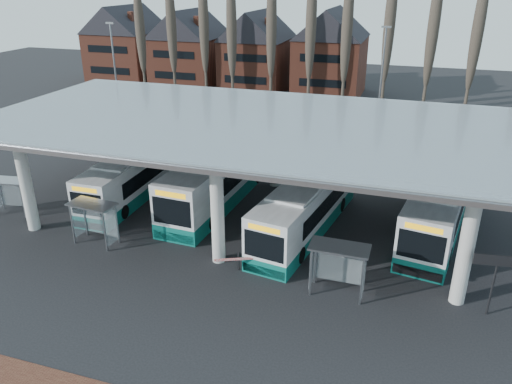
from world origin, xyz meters
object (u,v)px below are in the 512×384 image
(bus_2, at_px, (307,206))
(shelter_0, at_px, (11,188))
(bus_1, at_px, (220,177))
(shelter_1, at_px, (95,213))
(shelter_2, at_px, (339,258))
(bus_0, at_px, (136,174))
(bus_3, at_px, (440,205))

(bus_2, height_order, shelter_0, bus_2)
(bus_2, bearing_deg, bus_1, 168.28)
(shelter_1, relative_size, shelter_2, 1.00)
(bus_1, bearing_deg, shelter_2, -38.76)
(shelter_1, height_order, shelter_2, shelter_2)
(bus_0, xyz_separation_m, shelter_0, (-6.02, -4.98, 0.20))
(bus_2, bearing_deg, bus_0, -178.06)
(bus_2, relative_size, shelter_2, 4.25)
(bus_1, xyz_separation_m, bus_3, (13.97, 0.02, -0.08))
(bus_3, relative_size, shelter_0, 4.71)
(bus_1, relative_size, bus_3, 1.04)
(bus_0, xyz_separation_m, shelter_1, (1.35, -6.70, 0.33))
(shelter_1, xyz_separation_m, shelter_2, (13.87, -0.72, 0.07))
(bus_1, xyz_separation_m, shelter_0, (-11.92, -5.91, -0.00))
(bus_3, xyz_separation_m, shelter_1, (-18.52, -7.66, 0.21))
(shelter_1, bearing_deg, bus_1, 64.83)
(bus_3, height_order, shelter_0, bus_3)
(bus_0, distance_m, shelter_2, 16.93)
(shelter_0, height_order, shelter_1, shelter_1)
(bus_0, bearing_deg, bus_1, 8.26)
(bus_1, height_order, shelter_2, bus_1)
(bus_3, relative_size, shelter_1, 4.45)
(shelter_0, bearing_deg, bus_1, 17.51)
(bus_1, bearing_deg, shelter_0, -150.52)
(bus_1, relative_size, shelter_2, 4.62)
(bus_2, xyz_separation_m, shelter_2, (2.85, -5.93, 0.35))
(bus_1, distance_m, bus_2, 6.92)
(bus_1, bearing_deg, shelter_1, -117.65)
(bus_3, bearing_deg, bus_2, -152.57)
(shelter_0, bearing_deg, bus_0, 30.70)
(shelter_2, bearing_deg, bus_0, 154.72)
(bus_0, xyz_separation_m, bus_2, (12.37, -1.49, 0.05))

